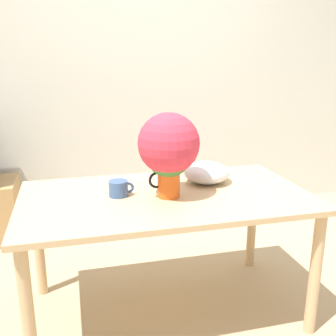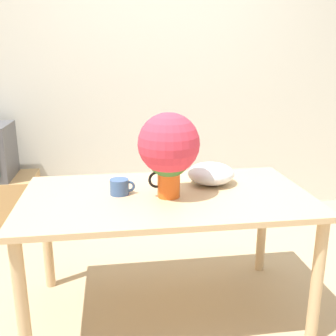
{
  "view_description": "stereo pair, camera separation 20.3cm",
  "coord_description": "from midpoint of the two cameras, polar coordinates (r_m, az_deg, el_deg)",
  "views": [
    {
      "loc": [
        -0.61,
        -1.87,
        1.44
      ],
      "look_at": [
        -0.13,
        0.03,
        0.88
      ],
      "focal_mm": 42.0,
      "sensor_mm": 36.0,
      "label": 1
    },
    {
      "loc": [
        -0.41,
        -1.91,
        1.44
      ],
      "look_at": [
        -0.13,
        0.03,
        0.88
      ],
      "focal_mm": 42.0,
      "sensor_mm": 36.0,
      "label": 2
    }
  ],
  "objects": [
    {
      "name": "table",
      "position": [
        2.14,
        2.49,
        -6.09
      ],
      "size": [
        1.54,
        0.85,
        0.72
      ],
      "color": "tan",
      "rests_on": "ground_plane"
    },
    {
      "name": "white_bowl",
      "position": [
        2.29,
        8.78,
        -0.84
      ],
      "size": [
        0.27,
        0.27,
        0.12
      ],
      "color": "silver",
      "rests_on": "table"
    },
    {
      "name": "coffee_mug",
      "position": [
        2.1,
        -4.27,
        -2.78
      ],
      "size": [
        0.14,
        0.1,
        0.08
      ],
      "color": "#385689",
      "rests_on": "table"
    },
    {
      "name": "wall_back",
      "position": [
        3.58,
        0.02,
        13.75
      ],
      "size": [
        8.0,
        0.05,
        2.6
      ],
      "color": "silver",
      "rests_on": "ground_plane"
    },
    {
      "name": "ground_plane",
      "position": [
        2.43,
        6.01,
        -20.48
      ],
      "size": [
        12.0,
        12.0,
        0.0
      ],
      "primitive_type": "plane",
      "color": "tan"
    },
    {
      "name": "flower_vase",
      "position": [
        2.0,
        3.0,
        2.79
      ],
      "size": [
        0.32,
        0.32,
        0.45
      ],
      "color": "#E05619",
      "rests_on": "table"
    }
  ]
}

